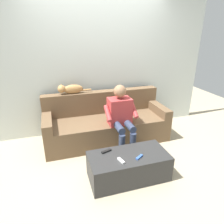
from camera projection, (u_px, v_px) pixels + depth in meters
ground_plane at (119, 161)px, 3.12m from camera, size 8.00×8.00×0.00m
back_wall at (98, 67)px, 3.73m from camera, size 4.32×0.06×2.48m
couch at (106, 124)px, 3.67m from camera, size 2.17×0.81×0.84m
coffee_table at (128, 166)px, 2.71m from camera, size 1.06×0.51×0.36m
person_solo_seated at (121, 115)px, 3.23m from camera, size 0.52×0.57×1.09m
cat_on_backrest at (70, 89)px, 3.51m from camera, size 0.59×0.14×0.18m
remote_black at (106, 151)px, 2.70m from camera, size 0.15×0.08×0.02m
remote_blue at (139, 157)px, 2.58m from camera, size 0.12×0.10×0.02m
remote_white at (121, 161)px, 2.51m from camera, size 0.07×0.13×0.02m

